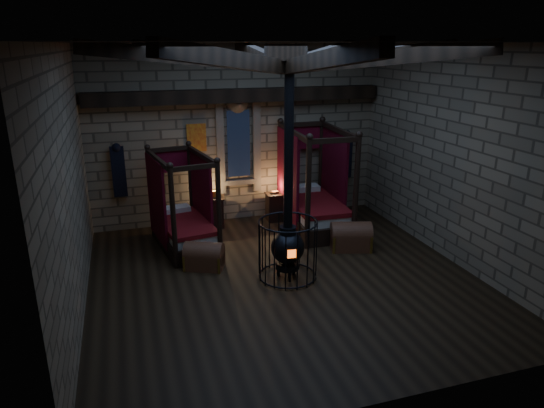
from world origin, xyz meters
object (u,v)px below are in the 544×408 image
object	(u,v)px
stove	(288,245)
bed_left	(183,224)
bed_right	(313,204)
trunk_right	(351,237)
trunk_left	(204,257)

from	to	relation	value
stove	bed_left	bearing A→B (deg)	132.96
bed_right	trunk_right	xyz separation A→B (m)	(0.28, -1.47, -0.31)
trunk_right	trunk_left	bearing A→B (deg)	-164.10
trunk_left	stove	world-z (taller)	stove
bed_left	trunk_right	size ratio (longest dim) A/B	2.17
bed_left	stove	bearing A→B (deg)	-60.74
bed_left	bed_right	bearing A→B (deg)	-4.67
trunk_right	stove	size ratio (longest dim) A/B	0.24
stove	bed_right	bearing A→B (deg)	62.81
bed_left	trunk_left	xyz separation A→B (m)	(0.23, -1.22, -0.26)
bed_right	trunk_right	world-z (taller)	bed_right
bed_right	trunk_left	xyz separation A→B (m)	(-2.86, -1.46, -0.34)
bed_left	trunk_right	distance (m)	3.59
bed_right	trunk_right	distance (m)	1.52
trunk_left	trunk_right	distance (m)	3.14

